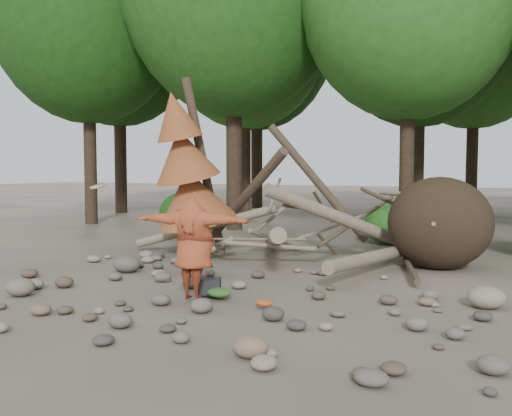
% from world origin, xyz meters
% --- Properties ---
extents(ground, '(120.00, 120.00, 0.00)m').
position_xyz_m(ground, '(0.00, 0.00, 0.00)').
color(ground, '#514C44').
rests_on(ground, ground).
extents(deadfall_pile, '(8.55, 5.24, 3.30)m').
position_xyz_m(deadfall_pile, '(2.02, 4.24, 0.95)').
color(deadfall_pile, '#332619').
rests_on(deadfall_pile, ground).
extents(dead_conifer, '(2.06, 2.16, 4.35)m').
position_xyz_m(dead_conifer, '(-3.12, 3.37, 2.11)').
color(dead_conifer, '#4C3F30').
rests_on(dead_conifer, ground).
extents(bush_left, '(1.80, 1.80, 1.44)m').
position_xyz_m(bush_left, '(-5.50, 7.20, 0.72)').
color(bush_left, '#1D4F15').
rests_on(bush_left, ground).
extents(bush_mid, '(1.40, 1.40, 1.12)m').
position_xyz_m(bush_mid, '(0.80, 7.80, 0.56)').
color(bush_mid, '#28651D').
rests_on(bush_mid, ground).
extents(frisbee_thrower, '(2.96, 0.73, 1.84)m').
position_xyz_m(frisbee_thrower, '(-0.52, -0.63, 0.90)').
color(frisbee_thrower, '#9A4022').
rests_on(frisbee_thrower, ground).
extents(backpack, '(0.46, 0.39, 0.26)m').
position_xyz_m(backpack, '(-0.53, -0.14, 0.13)').
color(backpack, black).
rests_on(backpack, ground).
extents(cloth_green, '(0.42, 0.35, 0.16)m').
position_xyz_m(cloth_green, '(-0.28, -0.25, 0.08)').
color(cloth_green, '#316327').
rests_on(cloth_green, ground).
extents(cloth_orange, '(0.28, 0.23, 0.10)m').
position_xyz_m(cloth_orange, '(0.64, -0.48, 0.05)').
color(cloth_orange, '#B14A1E').
rests_on(cloth_orange, ground).
extents(boulder_front_left, '(0.51, 0.46, 0.31)m').
position_xyz_m(boulder_front_left, '(-3.47, -1.40, 0.15)').
color(boulder_front_left, slate).
rests_on(boulder_front_left, ground).
extents(boulder_front_right, '(0.42, 0.38, 0.25)m').
position_xyz_m(boulder_front_right, '(1.41, -2.59, 0.13)').
color(boulder_front_right, '#836B52').
rests_on(boulder_front_right, ground).
extents(boulder_mid_right, '(0.58, 0.52, 0.35)m').
position_xyz_m(boulder_mid_right, '(3.72, 1.01, 0.17)').
color(boulder_mid_right, gray).
rests_on(boulder_mid_right, ground).
extents(boulder_mid_left, '(0.59, 0.54, 0.36)m').
position_xyz_m(boulder_mid_left, '(-3.22, 1.14, 0.18)').
color(boulder_mid_left, '#5D574F').
rests_on(boulder_mid_left, ground).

